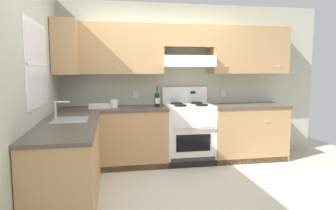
{
  "coord_description": "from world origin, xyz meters",
  "views": [
    {
      "loc": [
        -0.77,
        -3.48,
        1.51
      ],
      "look_at": [
        0.01,
        0.7,
        1.0
      ],
      "focal_mm": 33.06,
      "sensor_mm": 36.0,
      "label": 1
    }
  ],
  "objects_px": {
    "wine_bottle": "(157,99)",
    "bowl": "(100,107)",
    "paper_towel_roll": "(114,104)",
    "stove": "(189,133)"
  },
  "relations": [
    {
      "from": "wine_bottle",
      "to": "bowl",
      "type": "height_order",
      "value": "wine_bottle"
    },
    {
      "from": "bowl",
      "to": "wine_bottle",
      "type": "bearing_deg",
      "value": -1.4
    },
    {
      "from": "stove",
      "to": "bowl",
      "type": "bearing_deg",
      "value": 179.59
    },
    {
      "from": "bowl",
      "to": "paper_towel_roll",
      "type": "relative_size",
      "value": 2.52
    },
    {
      "from": "wine_bottle",
      "to": "paper_towel_roll",
      "type": "distance_m",
      "value": 0.66
    },
    {
      "from": "stove",
      "to": "paper_towel_roll",
      "type": "relative_size",
      "value": 9.51
    },
    {
      "from": "stove",
      "to": "paper_towel_roll",
      "type": "distance_m",
      "value": 1.27
    },
    {
      "from": "stove",
      "to": "bowl",
      "type": "relative_size",
      "value": 3.77
    },
    {
      "from": "wine_bottle",
      "to": "stove",
      "type": "bearing_deg",
      "value": 1.29
    },
    {
      "from": "wine_bottle",
      "to": "paper_towel_roll",
      "type": "xyz_separation_m",
      "value": [
        -0.66,
        0.01,
        -0.06
      ]
    }
  ]
}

